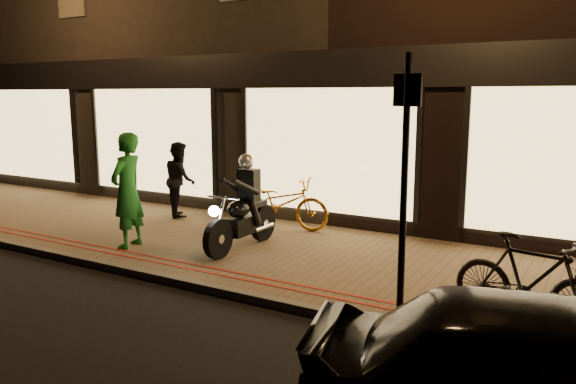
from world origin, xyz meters
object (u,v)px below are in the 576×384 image
Objects in this scene: sign_post at (405,175)px; bicycle_gold at (281,203)px; person_green at (127,190)px; motorcycle at (243,213)px.

sign_post reaches higher than bicycle_gold.
sign_post is 4.78m from bicycle_gold.
sign_post is at bearing 72.38° from person_green.
person_green is (-1.73, -0.90, 0.36)m from motorcycle.
person_green reaches higher than bicycle_gold.
sign_post reaches higher than motorcycle.
sign_post reaches higher than person_green.
bicycle_gold is at bearing 138.37° from sign_post.
person_green is (-5.00, 0.65, -0.71)m from sign_post.
sign_post is 5.09m from person_green.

